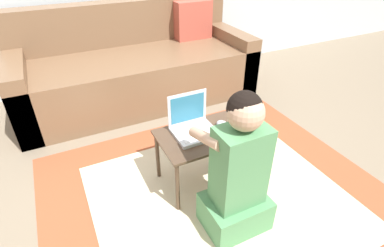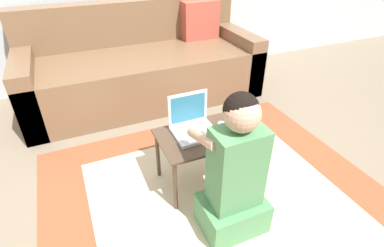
# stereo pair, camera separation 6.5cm
# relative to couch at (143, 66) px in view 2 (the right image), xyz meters

# --- Properties ---
(ground_plane) EXTENTS (16.00, 16.00, 0.00)m
(ground_plane) POSITION_rel_couch_xyz_m (-0.13, -1.32, -0.29)
(ground_plane) COLOR #7F705B
(area_rug) EXTENTS (1.99, 1.78, 0.01)m
(area_rug) POSITION_rel_couch_xyz_m (0.01, -1.52, -0.29)
(area_rug) COLOR #9E4C2D
(area_rug) RESTS_ON ground_plane
(couch) EXTENTS (2.08, 0.89, 0.83)m
(couch) POSITION_rel_couch_xyz_m (0.00, 0.00, 0.00)
(couch) COLOR brown
(couch) RESTS_ON ground_plane
(laptop_desk) EXTENTS (0.57, 0.35, 0.36)m
(laptop_desk) POSITION_rel_couch_xyz_m (0.01, -1.33, 0.03)
(laptop_desk) COLOR #4C3828
(laptop_desk) RESTS_ON ground_plane
(laptop) EXTENTS (0.25, 0.21, 0.22)m
(laptop) POSITION_rel_couch_xyz_m (-0.05, -1.28, 0.11)
(laptop) COLOR silver
(laptop) RESTS_ON laptop_desk
(computer_mouse) EXTENTS (0.07, 0.11, 0.03)m
(computer_mouse) POSITION_rel_couch_xyz_m (0.13, -1.32, 0.09)
(computer_mouse) COLOR #B2B7C1
(computer_mouse) RESTS_ON laptop_desk
(person_seated) EXTENTS (0.33, 0.40, 0.80)m
(person_seated) POSITION_rel_couch_xyz_m (-0.01, -1.70, 0.07)
(person_seated) COLOR #518E5B
(person_seated) RESTS_ON ground_plane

